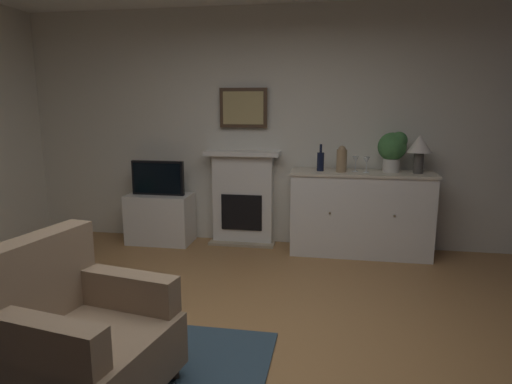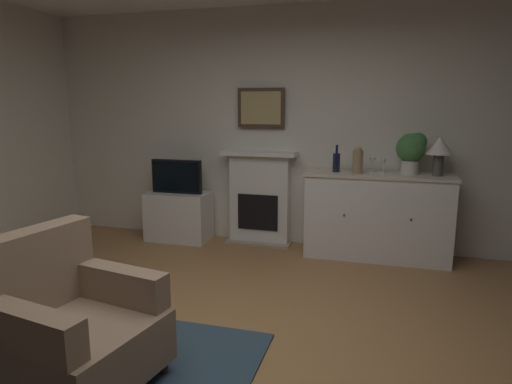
% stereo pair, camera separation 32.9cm
% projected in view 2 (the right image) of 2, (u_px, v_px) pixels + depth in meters
% --- Properties ---
extents(ground_plane, '(6.26, 5.43, 0.10)m').
position_uv_depth(ground_plane, '(219.00, 372.00, 2.87)').
color(ground_plane, '#9E7042').
rests_on(ground_plane, ground).
extents(wall_rear, '(6.26, 0.06, 2.71)m').
position_uv_depth(wall_rear, '(300.00, 129.00, 5.13)').
color(wall_rear, silver).
rests_on(wall_rear, ground_plane).
extents(area_rug, '(2.07, 1.71, 0.02)m').
position_uv_depth(area_rug, '(73.00, 381.00, 2.68)').
color(area_rug, '#2D4251').
rests_on(area_rug, ground_plane).
extents(fireplace_unit, '(0.87, 0.30, 1.10)m').
position_uv_depth(fireplace_unit, '(260.00, 198.00, 5.28)').
color(fireplace_unit, white).
rests_on(fireplace_unit, ground_plane).
extents(framed_picture, '(0.55, 0.04, 0.45)m').
position_uv_depth(framed_picture, '(261.00, 108.00, 5.12)').
color(framed_picture, '#473323').
extents(sideboard_cabinet, '(1.52, 0.49, 0.92)m').
position_uv_depth(sideboard_cabinet, '(377.00, 216.00, 4.77)').
color(sideboard_cabinet, white).
rests_on(sideboard_cabinet, ground_plane).
extents(table_lamp, '(0.26, 0.26, 0.40)m').
position_uv_depth(table_lamp, '(440.00, 148.00, 4.47)').
color(table_lamp, '#4C4742').
rests_on(table_lamp, sideboard_cabinet).
extents(wine_bottle, '(0.08, 0.08, 0.29)m').
position_uv_depth(wine_bottle, '(336.00, 162.00, 4.77)').
color(wine_bottle, black).
rests_on(wine_bottle, sideboard_cabinet).
extents(wine_glass_left, '(0.07, 0.07, 0.16)m').
position_uv_depth(wine_glass_left, '(373.00, 162.00, 4.69)').
color(wine_glass_left, silver).
rests_on(wine_glass_left, sideboard_cabinet).
extents(wine_glass_center, '(0.07, 0.07, 0.16)m').
position_uv_depth(wine_glass_center, '(383.00, 163.00, 4.61)').
color(wine_glass_center, silver).
rests_on(wine_glass_center, sideboard_cabinet).
extents(vase_decorative, '(0.11, 0.11, 0.28)m').
position_uv_depth(vase_decorative, '(358.00, 160.00, 4.67)').
color(vase_decorative, '#9E7F5B').
rests_on(vase_decorative, sideboard_cabinet).
extents(tv_cabinet, '(0.75, 0.42, 0.59)m').
position_uv_depth(tv_cabinet, '(179.00, 216.00, 5.44)').
color(tv_cabinet, white).
rests_on(tv_cabinet, ground_plane).
extents(tv_set, '(0.62, 0.07, 0.40)m').
position_uv_depth(tv_set, '(177.00, 177.00, 5.32)').
color(tv_set, black).
rests_on(tv_set, tv_cabinet).
extents(potted_plant_small, '(0.30, 0.30, 0.43)m').
position_uv_depth(potted_plant_small, '(412.00, 149.00, 4.59)').
color(potted_plant_small, beige).
rests_on(potted_plant_small, sideboard_cabinet).
extents(armchair, '(0.93, 0.90, 0.92)m').
position_uv_depth(armchair, '(70.00, 326.00, 2.58)').
color(armchair, '#8C7259').
rests_on(armchair, ground_plane).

